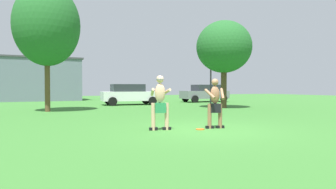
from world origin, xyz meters
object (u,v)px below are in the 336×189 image
(car_white_far_end, at_px, (130,94))
(lamp_post, at_px, (211,66))
(car_gray_near_post, at_px, (205,93))
(tree_behind_players, at_px, (224,47))
(player_with_cap, at_px, (160,100))
(player_in_black, at_px, (215,103))
(tree_left_field, at_px, (47,25))
(frisbee, at_px, (200,129))

(car_white_far_end, xyz_separation_m, lamp_post, (5.84, -2.30, 2.20))
(car_gray_near_post, height_order, tree_behind_players, tree_behind_players)
(car_gray_near_post, bearing_deg, car_white_far_end, -168.12)
(car_white_far_end, height_order, lamp_post, lamp_post)
(player_with_cap, distance_m, player_in_black, 1.83)
(player_with_cap, bearing_deg, lamp_post, 51.24)
(car_gray_near_post, distance_m, tree_behind_players, 8.81)
(car_white_far_end, relative_size, tree_behind_players, 0.78)
(car_white_far_end, bearing_deg, player_in_black, -95.83)
(player_with_cap, bearing_deg, player_in_black, -12.12)
(player_in_black, distance_m, tree_left_field, 11.34)
(player_with_cap, xyz_separation_m, frisbee, (1.19, -0.44, -0.94))
(player_in_black, relative_size, car_white_far_end, 0.37)
(player_with_cap, height_order, car_gray_near_post, player_with_cap)
(player_in_black, xyz_separation_m, frisbee, (-0.59, -0.06, -0.83))
(car_gray_near_post, distance_m, lamp_post, 4.88)
(car_white_far_end, xyz_separation_m, tree_left_field, (-6.05, -4.36, 3.92))
(player_with_cap, bearing_deg, car_white_far_end, 76.68)
(frisbee, bearing_deg, car_gray_near_post, 58.08)
(tree_left_field, height_order, tree_behind_players, tree_left_field)
(tree_left_field, bearing_deg, frisbee, -67.32)
(frisbee, bearing_deg, player_with_cap, 159.72)
(player_with_cap, bearing_deg, tree_behind_players, 44.64)
(player_in_black, bearing_deg, tree_behind_players, 53.48)
(frisbee, distance_m, lamp_post, 14.42)
(car_white_far_end, height_order, tree_behind_players, tree_behind_players)
(player_in_black, distance_m, lamp_post, 13.91)
(frisbee, bearing_deg, player_in_black, 5.50)
(player_in_black, bearing_deg, tree_left_field, 115.75)
(player_in_black, relative_size, tree_behind_players, 0.29)
(frisbee, height_order, car_gray_near_post, car_gray_near_post)
(car_gray_near_post, relative_size, tree_left_field, 0.62)
(lamp_post, bearing_deg, frisbee, -123.85)
(player_in_black, distance_m, car_gray_near_post, 18.06)
(frisbee, height_order, car_white_far_end, car_white_far_end)
(lamp_post, xyz_separation_m, tree_left_field, (-11.89, -2.06, 1.71))
(player_in_black, xyz_separation_m, tree_left_field, (-4.63, 9.59, 3.90))
(player_in_black, bearing_deg, frisbee, -174.50)
(tree_behind_players, bearing_deg, car_white_far_end, 127.05)
(car_white_far_end, distance_m, lamp_post, 6.65)
(player_in_black, distance_m, car_white_far_end, 14.03)
(player_with_cap, xyz_separation_m, car_gray_near_post, (10.93, 15.20, -0.13))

